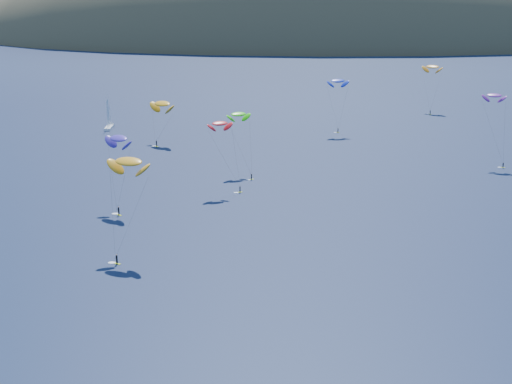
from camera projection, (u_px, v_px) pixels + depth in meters
name	position (u px, v px, depth m)	size (l,w,h in m)	color
island	(332.00, 48.00, 626.65)	(730.00, 300.00, 210.00)	#3D3526
sailboat	(109.00, 126.00, 267.34)	(9.97, 8.65, 12.50)	silver
kitesurfer_1	(162.00, 104.00, 244.13)	(11.43, 13.53, 16.31)	#C9E119
kitesurfer_2	(129.00, 162.00, 148.98)	(10.70, 13.62, 22.00)	#C9E119
kitesurfer_3	(238.00, 114.00, 208.80)	(8.80, 13.83, 18.86)	#C9E119
kitesurfer_4	(338.00, 81.00, 258.09)	(8.44, 5.12, 20.87)	#C9E119
kitesurfer_6	(494.00, 96.00, 217.13)	(7.54, 10.82, 22.62)	#C9E119
kitesurfer_9	(220.00, 124.00, 190.97)	(9.97, 7.32, 19.94)	#C9E119
kitesurfer_10	(119.00, 139.00, 177.15)	(9.51, 13.07, 19.90)	#C9E119
kitesurfer_11	(432.00, 67.00, 298.50)	(9.42, 15.35, 20.50)	#C9E119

